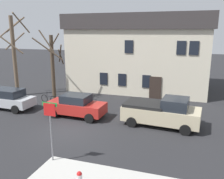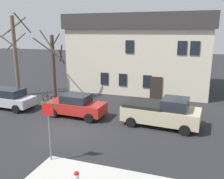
% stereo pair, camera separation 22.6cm
% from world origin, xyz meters
% --- Properties ---
extents(ground_plane, '(120.00, 120.00, 0.00)m').
position_xyz_m(ground_plane, '(0.00, 0.00, 0.00)').
color(ground_plane, '#262628').
extents(building_main, '(14.56, 8.57, 7.87)m').
position_xyz_m(building_main, '(1.71, 13.45, 3.99)').
color(building_main, beige).
rests_on(building_main, ground_plane).
extents(tree_bare_near, '(3.24, 3.25, 7.85)m').
position_xyz_m(tree_bare_near, '(-8.96, 6.29, 4.22)').
color(tree_bare_near, brown).
rests_on(tree_bare_near, ground_plane).
extents(tree_bare_mid, '(2.47, 2.71, 6.34)m').
position_xyz_m(tree_bare_mid, '(-4.73, 6.13, 3.29)').
color(tree_bare_mid, '#4C3D2D').
rests_on(tree_bare_mid, ground_plane).
extents(car_silver_wagon, '(4.40, 2.08, 1.65)m').
position_xyz_m(car_silver_wagon, '(-6.97, 2.61, 0.86)').
color(car_silver_wagon, '#B7BABF').
rests_on(car_silver_wagon, ground_plane).
extents(car_red_sedan, '(4.38, 2.12, 1.68)m').
position_xyz_m(car_red_sedan, '(-0.76, 2.63, 0.84)').
color(car_red_sedan, '#AD231E').
rests_on(car_red_sedan, ground_plane).
extents(pickup_truck_beige, '(5.21, 2.62, 1.98)m').
position_xyz_m(pickup_truck_beige, '(5.48, 2.82, 0.96)').
color(pickup_truck_beige, '#C6B793').
rests_on(pickup_truck_beige, ground_plane).
extents(street_sign_pole, '(0.76, 0.07, 3.04)m').
position_xyz_m(street_sign_pole, '(1.04, -3.61, 2.12)').
color(street_sign_pole, slate).
rests_on(street_sign_pole, ground_plane).
extents(bicycle_leaning, '(1.74, 0.31, 1.03)m').
position_xyz_m(bicycle_leaning, '(-4.63, 5.01, 0.37)').
color(bicycle_leaning, black).
rests_on(bicycle_leaning, ground_plane).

